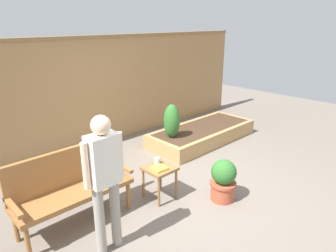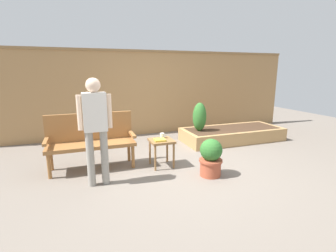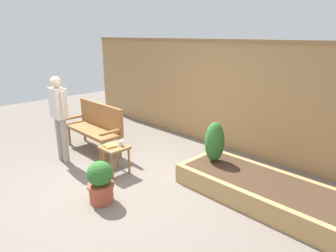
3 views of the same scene
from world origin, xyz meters
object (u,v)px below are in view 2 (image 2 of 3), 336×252
(side_table, at_px, (161,144))
(shrub_near_bench, at_px, (200,117))
(book_on_table, at_px, (160,140))
(garden_bench, at_px, (91,137))
(cup_on_table, at_px, (162,136))
(potted_boxwood, at_px, (211,157))
(person_by_bench, at_px, (95,123))

(side_table, xyz_separation_m, shrub_near_bench, (1.26, 1.04, 0.23))
(side_table, bearing_deg, book_on_table, -131.82)
(garden_bench, distance_m, shrub_near_bench, 2.50)
(side_table, height_order, book_on_table, book_on_table)
(garden_bench, height_order, book_on_table, garden_bench)
(book_on_table, xyz_separation_m, shrub_near_bench, (1.30, 1.09, 0.13))
(side_table, bearing_deg, shrub_near_bench, 39.50)
(side_table, bearing_deg, cup_on_table, 63.34)
(side_table, distance_m, shrub_near_bench, 1.65)
(book_on_table, bearing_deg, garden_bench, 164.64)
(side_table, xyz_separation_m, potted_boxwood, (0.61, -0.66, -0.09))
(cup_on_table, xyz_separation_m, book_on_table, (-0.10, -0.15, -0.03))
(garden_bench, bearing_deg, person_by_bench, -86.49)
(garden_bench, relative_size, shrub_near_bench, 2.21)
(cup_on_table, relative_size, shrub_near_bench, 0.18)
(potted_boxwood, bearing_deg, side_table, 132.79)
(potted_boxwood, xyz_separation_m, shrub_near_bench, (0.65, 1.69, 0.31))
(garden_bench, xyz_separation_m, side_table, (1.15, -0.37, -0.15))
(side_table, height_order, shrub_near_bench, shrub_near_bench)
(side_table, distance_m, person_by_bench, 1.29)
(book_on_table, bearing_deg, shrub_near_bench, 45.14)
(side_table, xyz_separation_m, cup_on_table, (0.05, 0.10, 0.13))
(potted_boxwood, bearing_deg, cup_on_table, 126.28)
(garden_bench, bearing_deg, potted_boxwood, -30.16)
(garden_bench, distance_m, potted_boxwood, 2.05)
(cup_on_table, bearing_deg, side_table, -116.66)
(cup_on_table, bearing_deg, shrub_near_bench, 37.78)
(potted_boxwood, distance_m, person_by_bench, 1.84)
(garden_bench, height_order, shrub_near_bench, shrub_near_bench)
(cup_on_table, relative_size, potted_boxwood, 0.19)
(book_on_table, distance_m, shrub_near_bench, 1.70)
(garden_bench, xyz_separation_m, potted_boxwood, (1.76, -1.02, -0.23))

